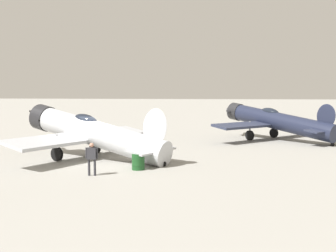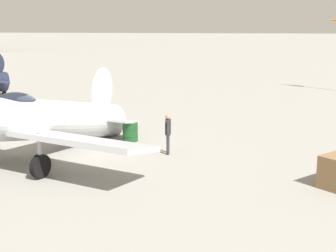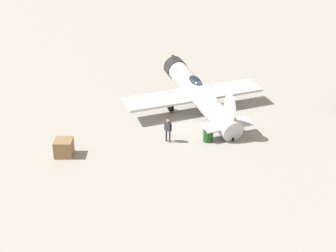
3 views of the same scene
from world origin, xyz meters
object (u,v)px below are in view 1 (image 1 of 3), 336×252
at_px(airplane_mid_apron, 274,121).
at_px(fuel_drum, 138,162).
at_px(airplane_foreground, 92,133).
at_px(ground_crew_mechanic, 92,156).

height_order(airplane_mid_apron, fuel_drum, airplane_mid_apron).
xyz_separation_m(airplane_foreground, airplane_mid_apron, (-11.74, 11.41, 0.05)).
bearing_deg(airplane_foreground, fuel_drum, 161.55).
bearing_deg(airplane_foreground, ground_crew_mechanic, 131.40).
relative_size(airplane_foreground, fuel_drum, 12.80).
distance_m(airplane_mid_apron, fuel_drum, 16.77).
distance_m(airplane_foreground, fuel_drum, 4.74).
bearing_deg(ground_crew_mechanic, airplane_foreground, -165.60).
bearing_deg(ground_crew_mechanic, fuel_drum, 130.82).
height_order(airplane_mid_apron, ground_crew_mechanic, airplane_mid_apron).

